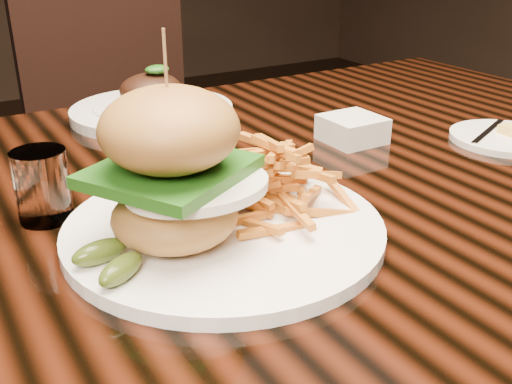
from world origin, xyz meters
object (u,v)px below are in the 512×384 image
far_dish (152,107)px  chair_far (123,131)px  dining_table (224,232)px  burger_plate (218,187)px

far_dish → chair_far: bearing=77.1°
dining_table → burger_plate: burger_plate is taller
dining_table → chair_far: size_ratio=1.68×
burger_plate → far_dish: size_ratio=1.22×
dining_table → burger_plate: size_ratio=4.69×
dining_table → chair_far: chair_far is taller
far_dish → chair_far: (0.13, 0.58, -0.23)m
burger_plate → chair_far: burger_plate is taller
burger_plate → far_dish: bearing=59.1°
dining_table → burger_plate: (-0.08, -0.14, 0.14)m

